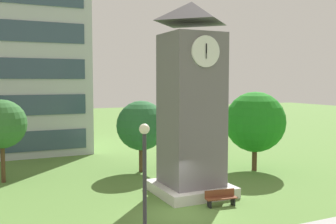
% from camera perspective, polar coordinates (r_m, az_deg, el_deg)
% --- Properties ---
extents(ground_plane, '(160.00, 160.00, 0.00)m').
position_cam_1_polar(ground_plane, '(21.04, 2.07, -14.61)').
color(ground_plane, '#567F38').
extents(clock_tower, '(4.36, 4.36, 11.61)m').
position_cam_1_polar(clock_tower, '(23.68, 3.42, 0.49)').
color(clock_tower, slate).
rests_on(clock_tower, ground).
extents(park_bench, '(1.84, 0.69, 0.88)m').
position_cam_1_polar(park_bench, '(22.27, 7.72, -12.32)').
color(park_bench, brown).
rests_on(park_bench, ground).
extents(street_lamp, '(0.36, 0.36, 5.47)m').
position_cam_1_polar(street_lamp, '(13.52, -3.44, -10.37)').
color(street_lamp, '#333338').
rests_on(street_lamp, ground).
extents(tree_by_building, '(3.32, 3.32, 5.67)m').
position_cam_1_polar(tree_by_building, '(28.65, -23.15, -1.65)').
color(tree_by_building, '#513823').
rests_on(tree_by_building, ground).
extents(tree_near_tower, '(4.64, 4.64, 6.10)m').
position_cam_1_polar(tree_near_tower, '(30.69, 12.62, -1.42)').
color(tree_near_tower, '#513823').
rests_on(tree_near_tower, ground).
extents(tree_streetside, '(3.77, 3.77, 5.43)m').
position_cam_1_polar(tree_streetside, '(29.62, -3.93, -2.01)').
color(tree_streetside, '#513823').
rests_on(tree_streetside, ground).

